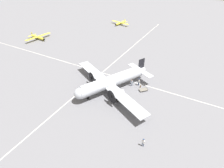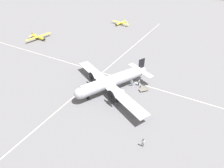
{
  "view_description": "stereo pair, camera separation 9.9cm",
  "coord_description": "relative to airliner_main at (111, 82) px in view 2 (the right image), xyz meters",
  "views": [
    {
      "loc": [
        -29.48,
        -16.39,
        25.04
      ],
      "look_at": [
        0.0,
        0.0,
        1.65
      ],
      "focal_mm": 28.0,
      "sensor_mm": 36.0,
      "label": 1
    },
    {
      "loc": [
        -29.44,
        -16.48,
        25.04
      ],
      "look_at": [
        0.0,
        0.0,
        1.65
      ],
      "focal_mm": 28.0,
      "sensor_mm": 36.0,
      "label": 2
    }
  ],
  "objects": [
    {
      "name": "ramp_agent",
      "position": [
        5.21,
        -5.05,
        -1.34
      ],
      "size": [
        0.47,
        0.48,
        1.86
      ],
      "rotation": [
        0.0,
        0.0,
        3.94
      ],
      "color": "navy",
      "rests_on": "ground_plane"
    },
    {
      "name": "apron_line_northsouth",
      "position": [
        5.92,
        -0.19,
        -2.5
      ],
      "size": [
        0.16,
        120.0,
        0.01
      ],
      "color": "silver",
      "rests_on": "ground_plane"
    },
    {
      "name": "ground_plane",
      "position": [
        0.36,
        -0.19,
        -2.51
      ],
      "size": [
        300.0,
        300.0,
        0.0
      ],
      "primitive_type": "plane",
      "color": "slate"
    },
    {
      "name": "apron_line_eastwest",
      "position": [
        0.36,
        6.1,
        -2.5
      ],
      "size": [
        120.0,
        0.16,
        0.01
      ],
      "color": "silver",
      "rests_on": "ground_plane"
    },
    {
      "name": "light_aircraft_distant",
      "position": [
        49.42,
        22.45,
        -1.68
      ],
      "size": [
        7.78,
        10.26,
        1.99
      ],
      "rotation": [
        0.0,
        0.0,
        2.9
      ],
      "color": "yellow",
      "rests_on": "ground_plane"
    },
    {
      "name": "light_aircraft_taxiing",
      "position": [
        15.58,
        41.79,
        -1.65
      ],
      "size": [
        11.21,
        8.36,
        2.12
      ],
      "rotation": [
        0.0,
        0.0,
        4.61
      ],
      "color": "yellow",
      "rests_on": "ground_plane"
    },
    {
      "name": "suitcase_near_door",
      "position": [
        4.62,
        -5.81,
        -2.24
      ],
      "size": [
        0.4,
        0.13,
        0.57
      ],
      "color": "brown",
      "rests_on": "ground_plane"
    },
    {
      "name": "airliner_main",
      "position": [
        0.0,
        0.0,
        0.0
      ],
      "size": [
        18.85,
        23.96,
        5.74
      ],
      "rotation": [
        0.0,
        0.0,
        2.67
      ],
      "color": "#ADB2BC",
      "rests_on": "ground_plane"
    },
    {
      "name": "baggage_cart",
      "position": [
        3.71,
        -6.89,
        -2.23
      ],
      "size": [
        2.28,
        2.23,
        0.56
      ],
      "rotation": [
        0.0,
        0.0,
        2.4
      ],
      "color": "#6B665B",
      "rests_on": "ground_plane"
    },
    {
      "name": "crew_foreground",
      "position": [
        -10.91,
        -12.29,
        -1.44
      ],
      "size": [
        0.33,
        0.57,
        1.71
      ],
      "rotation": [
        0.0,
        0.0,
        1.39
      ],
      "color": "navy",
      "rests_on": "ground_plane"
    },
    {
      "name": "passenger_boarding",
      "position": [
        4.11,
        -3.63,
        -1.43
      ],
      "size": [
        0.33,
        0.57,
        1.76
      ],
      "rotation": [
        0.0,
        0.0,
        1.94
      ],
      "color": "navy",
      "rests_on": "ground_plane"
    }
  ]
}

